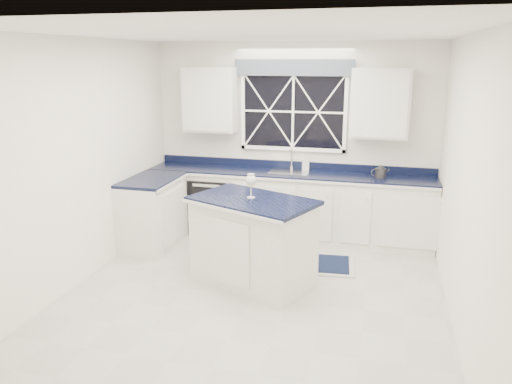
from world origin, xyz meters
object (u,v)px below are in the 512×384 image
(dishwasher, at_px, (215,203))
(soap_bottle, at_px, (305,163))
(faucet, at_px, (291,158))
(wine_glass, at_px, (251,181))
(island, at_px, (253,241))
(kettle, at_px, (380,172))

(dishwasher, distance_m, soap_bottle, 1.46)
(dishwasher, bearing_deg, faucet, 10.02)
(dishwasher, relative_size, wine_glass, 3.05)
(faucet, xyz_separation_m, wine_glass, (-0.12, -1.76, 0.08))
(island, distance_m, soap_bottle, 1.92)
(faucet, relative_size, soap_bottle, 1.49)
(island, bearing_deg, wine_glass, 153.78)
(island, xyz_separation_m, soap_bottle, (0.29, 1.82, 0.54))
(dishwasher, distance_m, wine_glass, 2.00)
(dishwasher, distance_m, faucet, 1.31)
(faucet, bearing_deg, soap_bottle, 7.34)
(kettle, bearing_deg, soap_bottle, 151.36)
(kettle, relative_size, wine_glass, 0.90)
(dishwasher, relative_size, kettle, 3.40)
(soap_bottle, bearing_deg, island, -98.96)
(wine_glass, bearing_deg, soap_bottle, 79.81)
(faucet, bearing_deg, dishwasher, -169.98)
(island, relative_size, soap_bottle, 7.57)
(island, distance_m, wine_glass, 0.68)
(island, bearing_deg, soap_bottle, 103.41)
(island, height_order, wine_glass, wine_glass)
(island, xyz_separation_m, kettle, (1.32, 1.59, 0.52))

